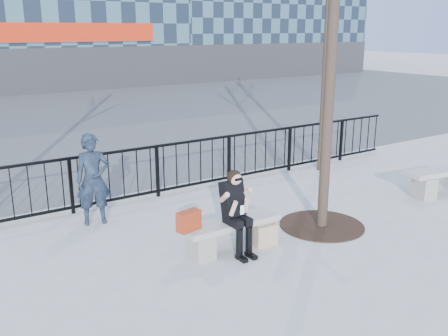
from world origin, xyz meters
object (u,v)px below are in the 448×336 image
bench_main (231,232)px  bench_second (442,178)px  standing_man (93,180)px  seated_woman (237,213)px

bench_main → bench_second: 5.37m
bench_main → standing_man: (-1.41, 2.27, 0.52)m
bench_second → seated_woman: size_ratio=1.34×
bench_second → seated_woman: seated_woman is taller
seated_woman → standing_man: standing_man is taller
bench_second → standing_man: (-6.78, 2.41, 0.50)m
bench_main → seated_woman: bearing=-90.0°
seated_woman → standing_man: 2.82m
bench_main → standing_man: standing_man is taller
bench_main → standing_man: size_ratio=1.00×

